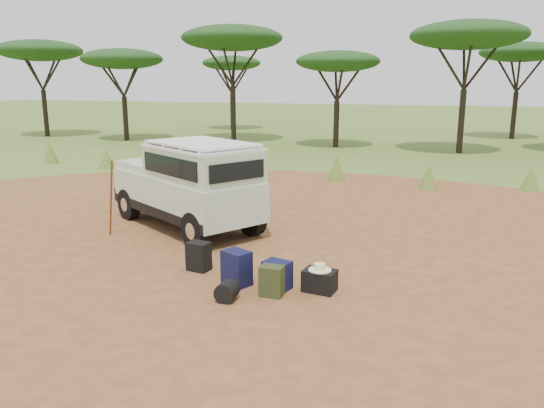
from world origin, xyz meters
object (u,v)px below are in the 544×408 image
(backpack_navy, at_px, (237,268))
(duffel_navy, at_px, (277,275))
(backpack_black, at_px, (199,256))
(backpack_olive, at_px, (272,281))
(hard_case, at_px, (320,281))
(safari_vehicle, at_px, (189,186))
(walking_staff, at_px, (111,199))

(backpack_navy, xyz_separation_m, duffel_navy, (0.69, 0.04, -0.06))
(backpack_black, xyz_separation_m, duffel_navy, (1.59, -0.38, -0.03))
(backpack_olive, distance_m, hard_case, 0.79)
(backpack_navy, height_order, duffel_navy, backpack_navy)
(backpack_black, height_order, backpack_navy, backpack_navy)
(backpack_navy, relative_size, hard_case, 1.16)
(safari_vehicle, xyz_separation_m, backpack_navy, (2.35, -2.92, -0.69))
(walking_staff, height_order, backpack_black, walking_staff)
(backpack_black, height_order, duffel_navy, backpack_black)
(safari_vehicle, bearing_deg, backpack_navy, -19.88)
(safari_vehicle, height_order, duffel_navy, safari_vehicle)
(duffel_navy, bearing_deg, backpack_navy, -161.26)
(backpack_navy, relative_size, backpack_olive, 1.19)
(walking_staff, xyz_separation_m, duffel_navy, (4.29, -1.69, -0.61))
(safari_vehicle, xyz_separation_m, walking_staff, (-1.26, -1.19, -0.13))
(backpack_olive, height_order, duffel_navy, backpack_olive)
(walking_staff, bearing_deg, duffel_navy, -81.67)
(backpack_olive, bearing_deg, backpack_black, 157.44)
(walking_staff, height_order, duffel_navy, walking_staff)
(safari_vehicle, xyz_separation_m, backpack_olive, (3.05, -3.19, -0.73))
(walking_staff, relative_size, backpack_black, 3.29)
(walking_staff, relative_size, duffel_navy, 3.64)
(safari_vehicle, bearing_deg, duffel_navy, -12.11)
(walking_staff, distance_m, duffel_navy, 4.65)
(backpack_olive, xyz_separation_m, hard_case, (0.67, 0.43, -0.07))
(backpack_black, distance_m, backpack_navy, 1.00)
(walking_staff, distance_m, backpack_black, 3.06)
(backpack_navy, height_order, hard_case, backpack_navy)
(backpack_navy, bearing_deg, backpack_olive, 4.67)
(backpack_black, relative_size, backpack_olive, 1.06)
(backpack_black, height_order, backpack_olive, backpack_black)
(backpack_olive, bearing_deg, backpack_navy, 160.16)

